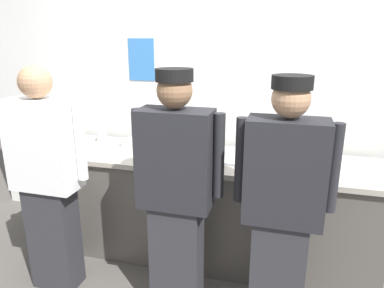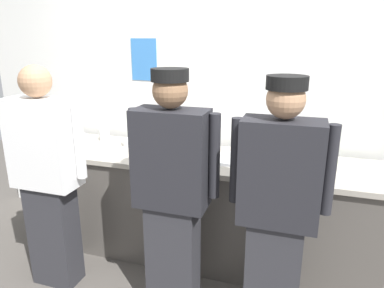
{
  "view_description": "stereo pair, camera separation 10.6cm",
  "coord_description": "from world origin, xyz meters",
  "px_view_note": "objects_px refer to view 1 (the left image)",
  "views": [
    {
      "loc": [
        0.74,
        -2.29,
        1.83
      ],
      "look_at": [
        -0.01,
        0.38,
        1.0
      ],
      "focal_mm": 33.27,
      "sensor_mm": 36.0,
      "label": 1
    },
    {
      "loc": [
        0.84,
        -2.26,
        1.83
      ],
      "look_at": [
        -0.01,
        0.38,
        1.0
      ],
      "focal_mm": 33.27,
      "sensor_mm": 36.0,
      "label": 2
    }
  ],
  "objects_px": {
    "chefs_knife": "(70,147)",
    "ramekin_green_sauce": "(174,160)",
    "plate_stack_rear": "(133,143)",
    "ramekin_red_sauce": "(77,137)",
    "chef_center": "(176,191)",
    "sheet_tray": "(242,160)",
    "mixing_bowl_steel": "(299,156)",
    "ramekin_orange_sauce": "(322,173)",
    "chef_far_right": "(282,206)",
    "deli_cup": "(102,136)",
    "squeeze_bottle_primary": "(152,134)",
    "chef_near_left": "(47,177)",
    "plate_stack_front": "(196,152)",
    "squeeze_bottle_secondary": "(333,149)"
  },
  "relations": [
    {
      "from": "plate_stack_front",
      "to": "squeeze_bottle_primary",
      "type": "height_order",
      "value": "squeeze_bottle_primary"
    },
    {
      "from": "plate_stack_rear",
      "to": "chefs_knife",
      "type": "relative_size",
      "value": 0.81
    },
    {
      "from": "chef_near_left",
      "to": "plate_stack_front",
      "type": "relative_size",
      "value": 7.13
    },
    {
      "from": "chef_far_right",
      "to": "chefs_knife",
      "type": "xyz_separation_m",
      "value": [
        -1.85,
        0.61,
        0.03
      ]
    },
    {
      "from": "ramekin_orange_sauce",
      "to": "ramekin_green_sauce",
      "type": "bearing_deg",
      "value": -178.81
    },
    {
      "from": "deli_cup",
      "to": "chef_far_right",
      "type": "bearing_deg",
      "value": -27.41
    },
    {
      "from": "sheet_tray",
      "to": "squeeze_bottle_secondary",
      "type": "distance_m",
      "value": 0.72
    },
    {
      "from": "squeeze_bottle_secondary",
      "to": "mixing_bowl_steel",
      "type": "bearing_deg",
      "value": -146.94
    },
    {
      "from": "plate_stack_rear",
      "to": "ramekin_red_sauce",
      "type": "distance_m",
      "value": 0.6
    },
    {
      "from": "squeeze_bottle_secondary",
      "to": "ramekin_green_sauce",
      "type": "relative_size",
      "value": 2.13
    },
    {
      "from": "ramekin_green_sauce",
      "to": "deli_cup",
      "type": "xyz_separation_m",
      "value": [
        -0.84,
        0.39,
        0.03
      ]
    },
    {
      "from": "mixing_bowl_steel",
      "to": "deli_cup",
      "type": "distance_m",
      "value": 1.77
    },
    {
      "from": "chef_near_left",
      "to": "plate_stack_front",
      "type": "xyz_separation_m",
      "value": [
        0.9,
        0.69,
        0.05
      ]
    },
    {
      "from": "chef_far_right",
      "to": "ramekin_red_sauce",
      "type": "distance_m",
      "value": 2.12
    },
    {
      "from": "sheet_tray",
      "to": "ramekin_green_sauce",
      "type": "height_order",
      "value": "ramekin_green_sauce"
    },
    {
      "from": "chef_center",
      "to": "sheet_tray",
      "type": "xyz_separation_m",
      "value": [
        0.33,
        0.65,
        0.03
      ]
    },
    {
      "from": "chef_center",
      "to": "squeeze_bottle_primary",
      "type": "relative_size",
      "value": 8.39
    },
    {
      "from": "chef_near_left",
      "to": "deli_cup",
      "type": "relative_size",
      "value": 16.23
    },
    {
      "from": "chefs_knife",
      "to": "mixing_bowl_steel",
      "type": "bearing_deg",
      "value": 2.81
    },
    {
      "from": "mixing_bowl_steel",
      "to": "chefs_knife",
      "type": "bearing_deg",
      "value": -177.19
    },
    {
      "from": "mixing_bowl_steel",
      "to": "ramekin_orange_sauce",
      "type": "distance_m",
      "value": 0.26
    },
    {
      "from": "chef_near_left",
      "to": "mixing_bowl_steel",
      "type": "relative_size",
      "value": 4.91
    },
    {
      "from": "sheet_tray",
      "to": "ramekin_green_sauce",
      "type": "relative_size",
      "value": 4.72
    },
    {
      "from": "sheet_tray",
      "to": "ramekin_orange_sauce",
      "type": "xyz_separation_m",
      "value": [
        0.58,
        -0.15,
        0.01
      ]
    },
    {
      "from": "sheet_tray",
      "to": "deli_cup",
      "type": "height_order",
      "value": "deli_cup"
    },
    {
      "from": "squeeze_bottle_primary",
      "to": "ramekin_green_sauce",
      "type": "xyz_separation_m",
      "value": [
        0.34,
        -0.42,
        -0.07
      ]
    },
    {
      "from": "ramekin_red_sauce",
      "to": "deli_cup",
      "type": "xyz_separation_m",
      "value": [
        0.26,
        -0.0,
        0.03
      ]
    },
    {
      "from": "chef_near_left",
      "to": "plate_stack_rear",
      "type": "xyz_separation_m",
      "value": [
        0.28,
        0.83,
        0.05
      ]
    },
    {
      "from": "plate_stack_front",
      "to": "deli_cup",
      "type": "xyz_separation_m",
      "value": [
        -0.95,
        0.18,
        0.02
      ]
    },
    {
      "from": "ramekin_red_sauce",
      "to": "chefs_knife",
      "type": "height_order",
      "value": "ramekin_red_sauce"
    },
    {
      "from": "plate_stack_rear",
      "to": "squeeze_bottle_primary",
      "type": "relative_size",
      "value": 1.13
    },
    {
      "from": "sheet_tray",
      "to": "squeeze_bottle_secondary",
      "type": "height_order",
      "value": "squeeze_bottle_secondary"
    },
    {
      "from": "plate_stack_rear",
      "to": "ramekin_green_sauce",
      "type": "xyz_separation_m",
      "value": [
        0.5,
        -0.34,
        -0.0
      ]
    },
    {
      "from": "chef_far_right",
      "to": "ramekin_green_sauce",
      "type": "relative_size",
      "value": 18.63
    },
    {
      "from": "chefs_knife",
      "to": "ramekin_green_sauce",
      "type": "bearing_deg",
      "value": -7.52
    },
    {
      "from": "mixing_bowl_steel",
      "to": "squeeze_bottle_secondary",
      "type": "xyz_separation_m",
      "value": [
        0.25,
        0.16,
        0.02
      ]
    },
    {
      "from": "squeeze_bottle_primary",
      "to": "ramekin_green_sauce",
      "type": "height_order",
      "value": "squeeze_bottle_primary"
    },
    {
      "from": "chef_near_left",
      "to": "plate_stack_front",
      "type": "distance_m",
      "value": 1.14
    },
    {
      "from": "plate_stack_rear",
      "to": "ramekin_red_sauce",
      "type": "height_order",
      "value": "plate_stack_rear"
    },
    {
      "from": "ramekin_orange_sauce",
      "to": "ramekin_green_sauce",
      "type": "distance_m",
      "value": 1.09
    },
    {
      "from": "ramekin_red_sauce",
      "to": "ramekin_orange_sauce",
      "type": "distance_m",
      "value": 2.22
    },
    {
      "from": "chef_far_right",
      "to": "deli_cup",
      "type": "bearing_deg",
      "value": 152.59
    },
    {
      "from": "mixing_bowl_steel",
      "to": "squeeze_bottle_primary",
      "type": "height_order",
      "value": "squeeze_bottle_primary"
    },
    {
      "from": "plate_stack_front",
      "to": "ramekin_green_sauce",
      "type": "height_order",
      "value": "plate_stack_front"
    },
    {
      "from": "chef_far_right",
      "to": "plate_stack_front",
      "type": "bearing_deg",
      "value": 136.04
    },
    {
      "from": "plate_stack_rear",
      "to": "sheet_tray",
      "type": "bearing_deg",
      "value": -9.59
    },
    {
      "from": "sheet_tray",
      "to": "squeeze_bottle_primary",
      "type": "xyz_separation_m",
      "value": [
        -0.85,
        0.25,
        0.08
      ]
    },
    {
      "from": "mixing_bowl_steel",
      "to": "ramekin_orange_sauce",
      "type": "bearing_deg",
      "value": -52.71
    },
    {
      "from": "squeeze_bottle_primary",
      "to": "deli_cup",
      "type": "distance_m",
      "value": 0.5
    },
    {
      "from": "chef_near_left",
      "to": "plate_stack_rear",
      "type": "bearing_deg",
      "value": 71.1
    }
  ]
}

